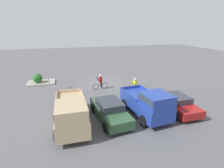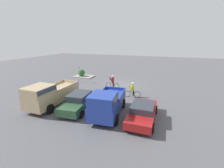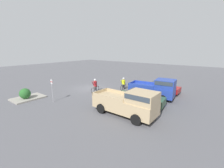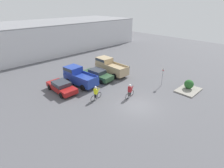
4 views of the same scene
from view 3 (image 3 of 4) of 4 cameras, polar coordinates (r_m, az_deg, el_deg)
The scene contains 10 objects.
ground_plane at distance 21.22m, azimuth -8.55°, elevation -1.66°, with size 80.00×80.00×0.00m, color #56565B.
sedan_0 at distance 19.97m, azimuth 17.99°, elevation -1.10°, with size 2.03×4.56×1.31m.
pickup_truck_0 at distance 17.21m, azimuth 16.18°, elevation -1.61°, with size 2.56×5.02×2.25m.
sedan_1 at distance 15.01m, azimuth 10.39°, elevation -5.16°, with size 2.29×4.91×1.45m.
pickup_truck_1 at distance 12.33m, azimuth 6.38°, elevation -6.97°, with size 2.31×5.49×2.26m.
cyclist_0 at distance 19.28m, azimuth -6.45°, elevation -0.46°, with size 1.74×0.51×1.71m.
cyclist_1 at distance 20.27m, azimuth 4.39°, elevation 0.23°, with size 1.76×0.51×1.68m.
fire_lane_sign at distance 16.51m, azimuth -21.86°, elevation -1.45°, with size 0.06×0.30×2.48m.
curb_island at distance 19.14m, azimuth -29.30°, elevation -4.68°, with size 3.20×2.28×0.15m, color gray.
shrub at distance 18.67m, azimuth -30.23°, elevation -3.16°, with size 1.13×1.13×1.13m.
Camera 3 is at (14.29, 14.72, 5.42)m, focal length 24.00 mm.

